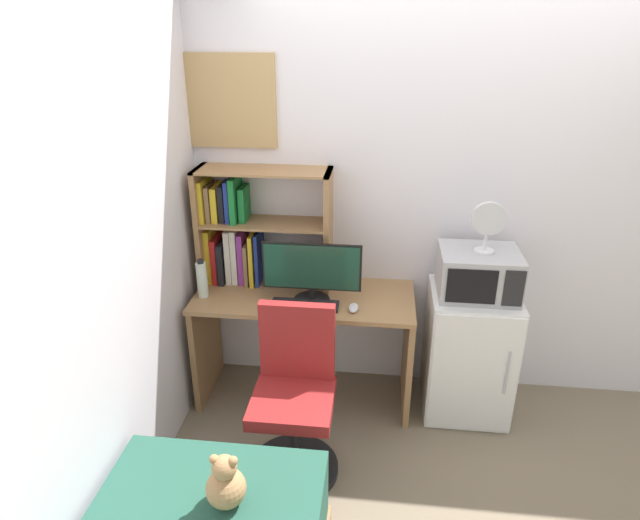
% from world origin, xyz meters
% --- Properties ---
extents(wall_back, '(6.40, 0.04, 2.60)m').
position_xyz_m(wall_back, '(0.40, 0.02, 1.30)').
color(wall_back, silver).
rests_on(wall_back, ground_plane).
extents(wall_left, '(0.04, 4.40, 2.60)m').
position_xyz_m(wall_left, '(-1.62, -1.60, 1.30)').
color(wall_left, silver).
rests_on(wall_left, ground_plane).
extents(desk, '(1.33, 0.57, 0.74)m').
position_xyz_m(desk, '(-0.88, -0.28, 0.52)').
color(desk, '#997047').
rests_on(desk, ground_plane).
extents(hutch_bookshelf, '(0.81, 0.28, 0.73)m').
position_xyz_m(hutch_bookshelf, '(-1.28, -0.13, 1.09)').
color(hutch_bookshelf, '#997047').
rests_on(hutch_bookshelf, desk).
extents(monitor, '(0.58, 0.22, 0.37)m').
position_xyz_m(monitor, '(-0.83, -0.36, 0.94)').
color(monitor, black).
rests_on(monitor, desk).
extents(keyboard, '(0.39, 0.12, 0.02)m').
position_xyz_m(keyboard, '(-0.86, -0.43, 0.75)').
color(keyboard, black).
rests_on(keyboard, desk).
extents(computer_mouse, '(0.06, 0.10, 0.03)m').
position_xyz_m(computer_mouse, '(-0.58, -0.44, 0.76)').
color(computer_mouse, silver).
rests_on(computer_mouse, desk).
extents(water_bottle, '(0.06, 0.06, 0.24)m').
position_xyz_m(water_bottle, '(-1.49, -0.37, 0.86)').
color(water_bottle, silver).
rests_on(water_bottle, desk).
extents(mini_fridge, '(0.51, 0.51, 0.81)m').
position_xyz_m(mini_fridge, '(0.13, -0.28, 0.40)').
color(mini_fridge, white).
rests_on(mini_fridge, ground_plane).
extents(microwave, '(0.45, 0.38, 0.26)m').
position_xyz_m(microwave, '(0.13, -0.27, 0.94)').
color(microwave, '#ADADB2').
rests_on(microwave, mini_fridge).
extents(desk_fan, '(0.19, 0.11, 0.30)m').
position_xyz_m(desk_fan, '(0.15, -0.28, 1.25)').
color(desk_fan, silver).
rests_on(desk_fan, microwave).
extents(desk_chair, '(0.48, 0.48, 0.94)m').
position_xyz_m(desk_chair, '(-0.85, -0.89, 0.41)').
color(desk_chair, black).
rests_on(desk_chair, ground_plane).
extents(teddy_bear, '(0.16, 0.16, 0.25)m').
position_xyz_m(teddy_bear, '(-1.01, -1.62, 0.58)').
color(teddy_bear, '#AD7F51').
rests_on(teddy_bear, bed).
extents(wall_corkboard, '(0.60, 0.02, 0.53)m').
position_xyz_m(wall_corkboard, '(-1.37, -0.01, 1.84)').
color(wall_corkboard, tan).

